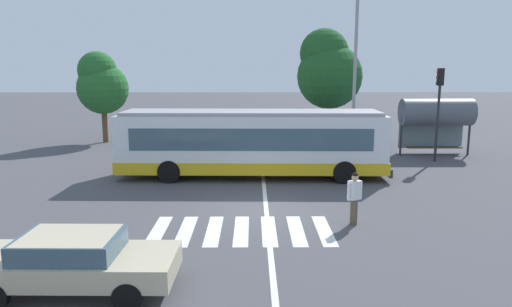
# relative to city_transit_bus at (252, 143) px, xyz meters

# --- Properties ---
(ground_plane) EXTENTS (160.00, 160.00, 0.00)m
(ground_plane) POSITION_rel_city_transit_bus_xyz_m (0.31, -5.25, -1.59)
(ground_plane) COLOR #47474C
(city_transit_bus) EXTENTS (12.25, 2.84, 3.06)m
(city_transit_bus) POSITION_rel_city_transit_bus_xyz_m (0.00, 0.00, 0.00)
(city_transit_bus) COLOR black
(city_transit_bus) RESTS_ON ground_plane
(pedestrian_crossing_street) EXTENTS (0.51, 0.43, 1.72)m
(pedestrian_crossing_street) POSITION_rel_city_transit_bus_xyz_m (3.28, -6.73, -0.62)
(pedestrian_crossing_street) COLOR brown
(pedestrian_crossing_street) RESTS_ON ground_plane
(foreground_sedan) EXTENTS (4.53, 1.93, 1.35)m
(foreground_sedan) POSITION_rel_city_transit_bus_xyz_m (-3.97, -11.30, -0.82)
(foreground_sedan) COLOR black
(foreground_sedan) RESTS_ON ground_plane
(parked_car_red) EXTENTS (2.00, 4.57, 1.35)m
(parked_car_red) POSITION_rel_city_transit_bus_xyz_m (-3.53, 7.93, -0.82)
(parked_car_red) COLOR black
(parked_car_red) RESTS_ON ground_plane
(parked_car_silver) EXTENTS (1.90, 4.51, 1.35)m
(parked_car_silver) POSITION_rel_city_transit_bus_xyz_m (-0.80, 8.09, -0.82)
(parked_car_silver) COLOR black
(parked_car_silver) RESTS_ON ground_plane
(parked_car_champagne) EXTENTS (2.05, 4.59, 1.35)m
(parked_car_champagne) POSITION_rel_city_transit_bus_xyz_m (1.93, 7.82, -0.82)
(parked_car_champagne) COLOR black
(parked_car_champagne) RESTS_ON ground_plane
(parked_car_black) EXTENTS (1.87, 4.50, 1.35)m
(parked_car_black) POSITION_rel_city_transit_bus_xyz_m (4.65, 8.09, -0.82)
(parked_car_black) COLOR black
(parked_car_black) RESTS_ON ground_plane
(parked_car_blue) EXTENTS (1.88, 4.50, 1.35)m
(parked_car_blue) POSITION_rel_city_transit_bus_xyz_m (7.20, 8.28, -0.82)
(parked_car_blue) COLOR black
(parked_car_blue) RESTS_ON ground_plane
(traffic_light_far_corner) EXTENTS (0.33, 0.32, 4.95)m
(traffic_light_far_corner) POSITION_rel_city_transit_bus_xyz_m (9.85, 3.56, 1.72)
(traffic_light_far_corner) COLOR #28282B
(traffic_light_far_corner) RESTS_ON ground_plane
(bus_stop_shelter) EXTENTS (4.03, 1.54, 3.25)m
(bus_stop_shelter) POSITION_rel_city_transit_bus_xyz_m (10.51, 5.42, 0.83)
(bus_stop_shelter) COLOR #28282B
(bus_stop_shelter) RESTS_ON ground_plane
(twin_arm_street_lamp) EXTENTS (4.64, 0.32, 9.59)m
(twin_arm_street_lamp) POSITION_rel_city_transit_bus_xyz_m (6.16, 7.27, 4.27)
(twin_arm_street_lamp) COLOR #939399
(twin_arm_street_lamp) RESTS_ON ground_plane
(background_tree_left) EXTENTS (3.36, 3.36, 6.04)m
(background_tree_left) POSITION_rel_city_transit_bus_xyz_m (-9.99, 10.30, 2.35)
(background_tree_left) COLOR brown
(background_tree_left) RESTS_ON ground_plane
(background_tree_right) EXTENTS (4.55, 4.55, 7.68)m
(background_tree_right) POSITION_rel_city_transit_bus_xyz_m (5.31, 12.12, 3.25)
(background_tree_right) COLOR brown
(background_tree_right) RESTS_ON ground_plane
(crosswalk_painted_stripes) EXTENTS (5.60, 2.77, 0.01)m
(crosswalk_painted_stripes) POSITION_rel_city_transit_bus_xyz_m (-0.33, -7.28, -1.58)
(crosswalk_painted_stripes) COLOR silver
(crosswalk_painted_stripes) RESTS_ON ground_plane
(lane_center_line) EXTENTS (0.16, 24.00, 0.01)m
(lane_center_line) POSITION_rel_city_transit_bus_xyz_m (0.51, -3.25, -1.59)
(lane_center_line) COLOR silver
(lane_center_line) RESTS_ON ground_plane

